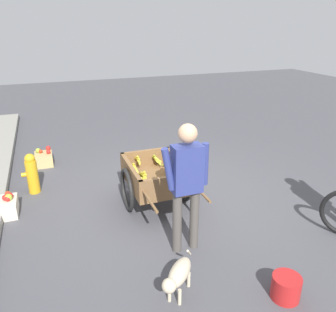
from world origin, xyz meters
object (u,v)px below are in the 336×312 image
Objects in this scene: dog at (178,275)px; apple_crate at (44,158)px; plastic_bucket at (286,287)px; mixed_fruit_crate at (6,206)px; fire_hydrant at (32,173)px; fruit_cart at (155,178)px; vendor_person at (187,178)px.

dog is 4.22m from apple_crate.
dog is at bearing 69.03° from plastic_bucket.
plastic_bucket is 3.84m from mixed_fruit_crate.
plastic_bucket is at bearing -144.15° from fire_hydrant.
fruit_cart is at bearing 15.95° from plastic_bucket.
vendor_person is 5.44× the size of plastic_bucket.
apple_crate is (1.16, -0.18, -0.21)m from fire_hydrant.
apple_crate is at bearing 16.24° from dog.
fruit_cart is at bearing -11.41° from dog.
dog is 0.78× the size of fire_hydrant.
apple_crate is (4.43, 2.19, -0.00)m from plastic_bucket.
vendor_person is 1.50m from plastic_bucket.
apple_crate is at bearing -17.74° from mixed_fruit_crate.
fruit_cart is 1.26m from vendor_person.
fruit_cart is at bearing 0.13° from vendor_person.
dog reaches higher than plastic_bucket.
fire_hydrant is at bearing -32.76° from mixed_fruit_crate.
vendor_person is 3.79m from apple_crate.
fruit_cart is 1.04× the size of vendor_person.
fire_hydrant is at bearing 35.85° from plastic_bucket.
fire_hydrant is 1.52× the size of mixed_fruit_crate.
vendor_person reaches higher than fruit_cart.
fire_hydrant is 1.52× the size of apple_crate.
apple_crate reaches higher than plastic_bucket.
apple_crate is (4.05, 1.18, -0.15)m from dog.
mixed_fruit_crate is at bearing 52.58° from vendor_person.
fire_hydrant is 2.29× the size of plastic_bucket.
plastic_bucket is (-3.28, -2.37, -0.21)m from fire_hydrant.
dog is at bearing -143.06° from mixed_fruit_crate.
vendor_person is 3.61× the size of apple_crate.
vendor_person is 1.04m from dog.
apple_crate is at bearing 26.25° from plastic_bucket.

